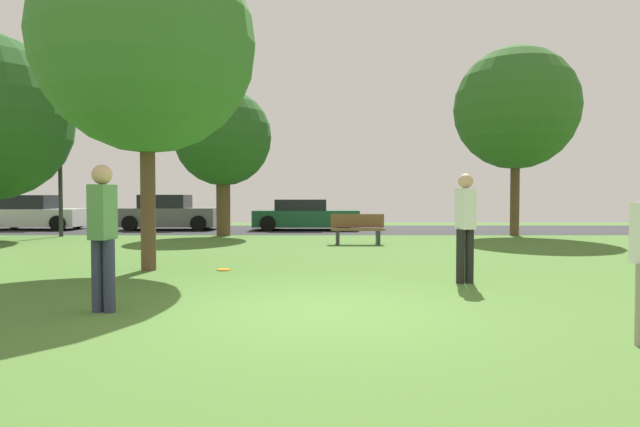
# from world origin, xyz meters

# --- Properties ---
(ground_plane) EXTENTS (44.00, 44.00, 0.00)m
(ground_plane) POSITION_xyz_m (0.00, 0.00, 0.00)
(ground_plane) COLOR #47702D
(road_strip) EXTENTS (44.00, 6.40, 0.01)m
(road_strip) POSITION_xyz_m (0.00, 16.00, 0.00)
(road_strip) COLOR #28282B
(road_strip) RESTS_ON ground_plane
(oak_tree_left) EXTENTS (3.49, 3.49, 5.31)m
(oak_tree_left) POSITION_xyz_m (-3.50, 12.53, 3.53)
(oak_tree_left) COLOR brown
(oak_tree_left) RESTS_ON ground_plane
(maple_tree_far) EXTENTS (4.17, 4.17, 6.43)m
(maple_tree_far) POSITION_xyz_m (-3.32, 3.61, 4.34)
(maple_tree_far) COLOR brown
(maple_tree_far) RESTS_ON ground_plane
(maple_tree_near) EXTENTS (4.42, 4.42, 6.85)m
(maple_tree_near) POSITION_xyz_m (7.11, 12.67, 4.62)
(maple_tree_near) COLOR brown
(maple_tree_near) RESTS_ON ground_plane
(person_catcher) EXTENTS (0.30, 0.36, 1.81)m
(person_catcher) POSITION_xyz_m (2.39, 2.10, 1.01)
(person_catcher) COLOR black
(person_catcher) RESTS_ON ground_plane
(person_bystander) EXTENTS (0.30, 0.35, 1.82)m
(person_bystander) POSITION_xyz_m (-2.68, -0.08, 1.02)
(person_bystander) COLOR #2D334C
(person_bystander) RESTS_ON ground_plane
(frisbee_disc) EXTENTS (0.27, 0.27, 0.03)m
(frisbee_disc) POSITION_xyz_m (-1.86, 3.60, 0.01)
(frisbee_disc) COLOR orange
(frisbee_disc) RESTS_ON ground_plane
(parked_car_white) EXTENTS (4.01, 1.94, 1.48)m
(parked_car_white) POSITION_xyz_m (-12.29, 16.06, 0.67)
(parked_car_white) COLOR white
(parked_car_white) RESTS_ON ground_plane
(parked_car_grey) EXTENTS (4.03, 2.00, 1.50)m
(parked_car_grey) POSITION_xyz_m (-6.46, 15.98, 0.68)
(parked_car_grey) COLOR slate
(parked_car_grey) RESTS_ON ground_plane
(parked_car_green) EXTENTS (4.42, 2.11, 1.30)m
(parked_car_green) POSITION_xyz_m (-0.63, 15.86, 0.61)
(parked_car_green) COLOR #195633
(parked_car_green) RESTS_ON ground_plane
(park_bench) EXTENTS (1.60, 0.45, 0.90)m
(park_bench) POSITION_xyz_m (1.12, 9.13, 0.46)
(park_bench) COLOR brown
(park_bench) RESTS_ON ground_plane
(street_lamp_post) EXTENTS (0.14, 0.14, 4.50)m
(street_lamp_post) POSITION_xyz_m (-9.24, 12.20, 2.25)
(street_lamp_post) COLOR #2D2D33
(street_lamp_post) RESTS_ON ground_plane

